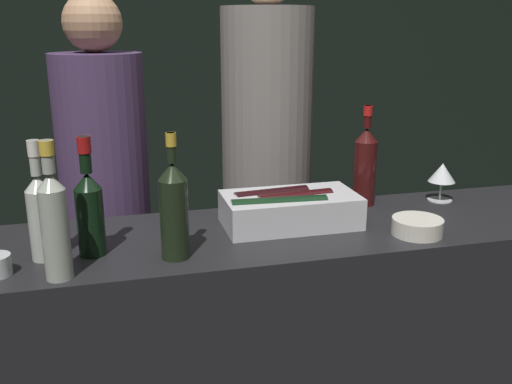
# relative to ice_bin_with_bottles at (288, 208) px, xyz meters

# --- Properties ---
(wall_back_chalkboard) EXTENTS (6.40, 0.06, 2.80)m
(wall_back_chalkboard) POSITION_rel_ice_bin_with_bottles_xyz_m (-0.11, 2.32, 0.38)
(wall_back_chalkboard) COLOR black
(wall_back_chalkboard) RESTS_ON ground_plane
(bar_counter) EXTENTS (2.49, 0.52, 0.96)m
(bar_counter) POSITION_rel_ice_bin_with_bottles_xyz_m (-0.11, -0.03, -0.54)
(bar_counter) COLOR black
(bar_counter) RESTS_ON ground_plane
(ice_bin_with_bottles) EXTENTS (0.42, 0.23, 0.11)m
(ice_bin_with_bottles) POSITION_rel_ice_bin_with_bottles_xyz_m (0.00, 0.00, 0.00)
(ice_bin_with_bottles) COLOR silver
(ice_bin_with_bottles) RESTS_ON bar_counter
(bowl_white) EXTENTS (0.15, 0.15, 0.05)m
(bowl_white) POSITION_rel_ice_bin_with_bottles_xyz_m (0.36, -0.18, -0.03)
(bowl_white) COLOR silver
(bowl_white) RESTS_ON bar_counter
(wine_glass) EXTENTS (0.10, 0.10, 0.14)m
(wine_glass) POSITION_rel_ice_bin_with_bottles_xyz_m (0.62, 0.11, 0.04)
(wine_glass) COLOR silver
(wine_glass) RESTS_ON bar_counter
(red_wine_bottle_burgundy) EXTENTS (0.08, 0.08, 0.33)m
(red_wine_bottle_burgundy) POSITION_rel_ice_bin_with_bottles_xyz_m (-0.60, -0.09, 0.08)
(red_wine_bottle_burgundy) COLOR black
(red_wine_bottle_burgundy) RESTS_ON bar_counter
(rose_wine_bottle) EXTENTS (0.07, 0.07, 0.35)m
(rose_wine_bottle) POSITION_rel_ice_bin_with_bottles_xyz_m (-0.68, -0.23, 0.10)
(rose_wine_bottle) COLOR #9EA899
(rose_wine_bottle) RESTS_ON bar_counter
(red_wine_bottle_tall) EXTENTS (0.08, 0.08, 0.35)m
(red_wine_bottle_tall) POSITION_rel_ice_bin_with_bottles_xyz_m (0.33, 0.14, 0.09)
(red_wine_bottle_tall) COLOR #380F0F
(red_wine_bottle_tall) RESTS_ON bar_counter
(white_wine_bottle) EXTENTS (0.07, 0.07, 0.33)m
(white_wine_bottle) POSITION_rel_ice_bin_with_bottles_xyz_m (-0.72, -0.09, 0.08)
(white_wine_bottle) COLOR #B2B7AD
(white_wine_bottle) RESTS_ON bar_counter
(champagne_bottle) EXTENTS (0.08, 0.08, 0.35)m
(champagne_bottle) POSITION_rel_ice_bin_with_bottles_xyz_m (-0.38, -0.17, 0.08)
(champagne_bottle) COLOR black
(champagne_bottle) RESTS_ON bar_counter
(person_in_hoodie) EXTENTS (0.34, 0.34, 1.69)m
(person_in_hoodie) POSITION_rel_ice_bin_with_bottles_xyz_m (-0.56, 0.55, -0.07)
(person_in_hoodie) COLOR black
(person_in_hoodie) RESTS_ON ground_plane
(person_blond_tee) EXTENTS (0.37, 0.37, 1.86)m
(person_blond_tee) POSITION_rel_ice_bin_with_bottles_xyz_m (0.09, 0.58, 0.02)
(person_blond_tee) COLOR black
(person_blond_tee) RESTS_ON ground_plane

